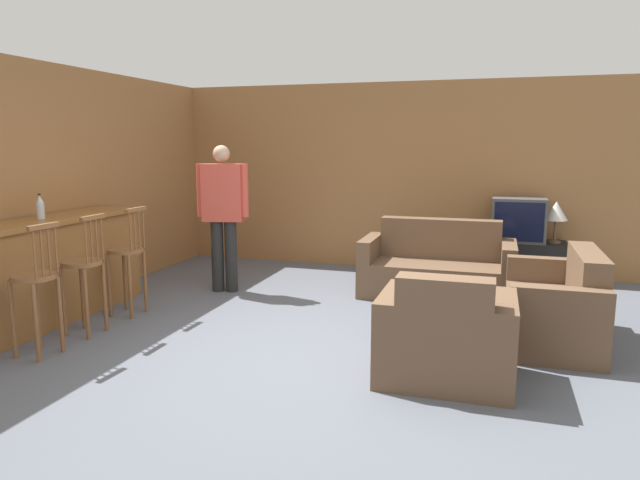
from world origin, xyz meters
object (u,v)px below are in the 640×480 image
at_px(couch_far, 437,269).
at_px(loveseat_right, 557,308).
at_px(bar_chair_far, 127,259).
at_px(table_lamp, 556,212).
at_px(bar_chair_near, 36,288).
at_px(bar_chair_mid, 84,273).
at_px(coffee_table, 434,299).
at_px(bottle, 40,207).
at_px(armchair_near, 446,341).
at_px(person_by_window, 223,210).
at_px(tv_unit, 516,261).
at_px(tv, 518,220).

distance_m(couch_far, loveseat_right, 1.75).
bearing_deg(bar_chair_far, table_lamp, 31.90).
height_order(bar_chair_near, bar_chair_mid, same).
distance_m(bar_chair_near, coffee_table, 3.50).
bearing_deg(bar_chair_near, table_lamp, 42.22).
bearing_deg(bar_chair_near, bar_chair_mid, 90.00).
bearing_deg(bottle, bar_chair_far, 39.10).
xyz_separation_m(couch_far, armchair_near, (0.31, -2.48, -0.00)).
distance_m(couch_far, coffee_table, 1.34).
bearing_deg(loveseat_right, armchair_near, -126.52).
distance_m(bar_chair_near, bar_chair_mid, 0.58).
bearing_deg(bottle, couch_far, 31.48).
height_order(loveseat_right, coffee_table, loveseat_right).
height_order(bar_chair_near, coffee_table, bar_chair_near).
relative_size(coffee_table, person_by_window, 0.57).
bearing_deg(tv_unit, loveseat_right, -82.93).
xyz_separation_m(bar_chair_mid, loveseat_right, (4.18, 1.08, -0.28)).
relative_size(bar_chair_near, bottle, 4.60).
bearing_deg(tv_unit, coffee_table, -109.14).
bearing_deg(bar_chair_far, bar_chair_mid, -90.00).
relative_size(couch_far, bottle, 7.08).
bearing_deg(bar_chair_far, bottle, -140.90).
relative_size(table_lamp, person_by_window, 0.30).
bearing_deg(tv, bar_chair_far, -145.31).
xyz_separation_m(coffee_table, table_lamp, (1.25, 2.32, 0.60)).
relative_size(bar_chair_near, armchair_near, 1.14).
xyz_separation_m(bar_chair_near, bar_chair_far, (0.00, 1.24, 0.00)).
relative_size(couch_far, tv, 2.64).
distance_m(bar_chair_mid, tv_unit, 5.15).
height_order(coffee_table, tv, tv).
bearing_deg(bar_chair_mid, table_lamp, 37.72).
distance_m(armchair_near, table_lamp, 3.67).
xyz_separation_m(bar_chair_near, table_lamp, (4.34, 3.94, 0.33)).
xyz_separation_m(bottle, person_by_window, (1.12, 1.64, -0.17)).
bearing_deg(bar_chair_near, bottle, 128.46).
xyz_separation_m(bar_chair_far, couch_far, (2.99, 1.71, -0.27)).
relative_size(bar_chair_far, coffee_table, 1.13).
xyz_separation_m(bar_chair_far, table_lamp, (4.34, 2.70, 0.33)).
distance_m(bar_chair_far, bottle, 0.96).
distance_m(bar_chair_mid, table_lamp, 5.50).
xyz_separation_m(bar_chair_near, loveseat_right, (4.18, 1.66, -0.28)).
relative_size(bar_chair_near, bar_chair_far, 1.00).
xyz_separation_m(tv_unit, tv, (0.00, -0.00, 0.54)).
bearing_deg(couch_far, tv, 47.40).
relative_size(bar_chair_mid, bar_chair_far, 1.00).
bearing_deg(table_lamp, bottle, -147.16).
bearing_deg(bar_chair_near, couch_far, 44.58).
bearing_deg(tv_unit, person_by_window, -155.33).
height_order(couch_far, bottle, bottle).
bearing_deg(coffee_table, bottle, -166.82).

